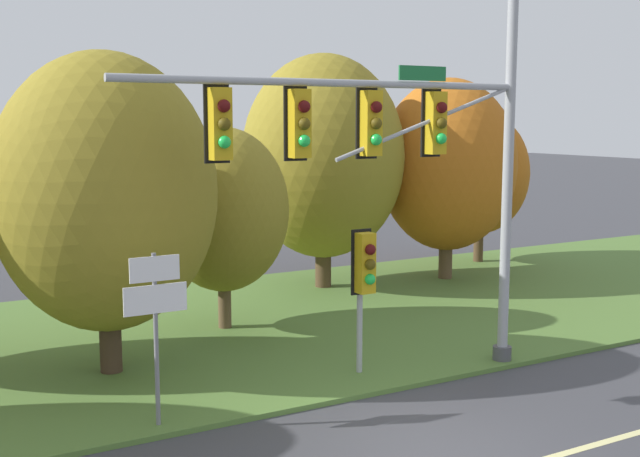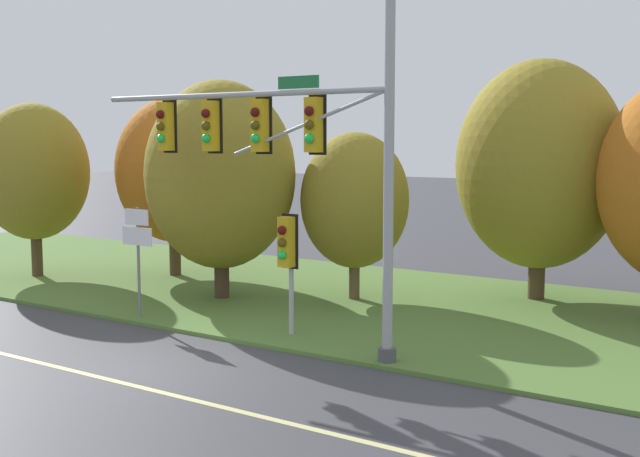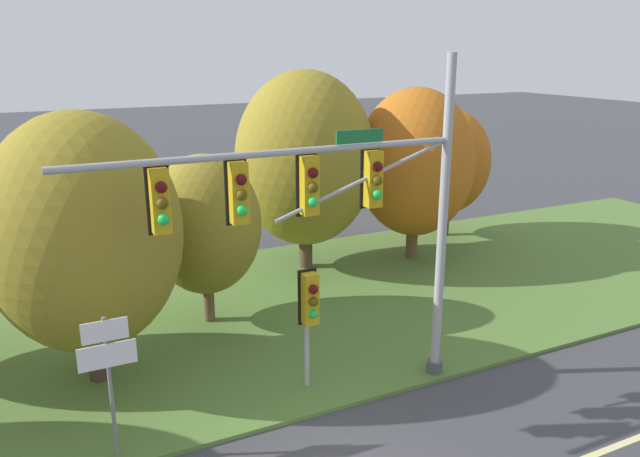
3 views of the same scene
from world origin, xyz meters
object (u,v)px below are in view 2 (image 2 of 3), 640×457
Objects in this scene: tree_nearest_road at (34,172)px; tree_tall_centre at (540,165)px; tree_mid_verge at (355,201)px; route_sign_post at (138,243)px; pedestrian_signal_near_kerb at (287,249)px; tree_behind_signpost at (220,175)px; tree_left_of_mast at (173,170)px; traffic_signal_mast at (282,144)px.

tree_nearest_road is 0.85× the size of tree_tall_centre.
tree_nearest_road is 11.71m from tree_mid_verge.
tree_mid_verge is at bearing 57.12° from route_sign_post.
route_sign_post is 11.85m from tree_tall_centre.
route_sign_post is 0.42× the size of tree_tall_centre.
tree_behind_signpost is at bearing 148.51° from pedestrian_signal_near_kerb.
pedestrian_signal_near_kerb is at bearing -77.95° from tree_mid_verge.
route_sign_post is at bearing -54.23° from tree_left_of_mast.
route_sign_post is at bearing -18.63° from tree_nearest_road.
tree_behind_signpost reaches higher than tree_nearest_road.
tree_tall_centre is (3.54, 7.87, 1.88)m from pedestrian_signal_near_kerb.
tree_tall_centre reaches higher than tree_mid_verge.
tree_tall_centre is (12.01, 2.99, 0.33)m from tree_left_of_mast.
tree_behind_signpost is (-4.80, 3.38, -0.96)m from traffic_signal_mast.
tree_tall_centre is (15.93, 5.80, 0.38)m from tree_nearest_road.
route_sign_post is (-4.88, 0.07, -2.64)m from traffic_signal_mast.
tree_left_of_mast is 7.47m from tree_mid_verge.
tree_nearest_road is 0.92× the size of tree_behind_signpost.
tree_mid_verge is (-1.38, 5.49, -1.71)m from traffic_signal_mast.
tree_behind_signpost is at bearing 144.85° from traffic_signal_mast.
pedestrian_signal_near_kerb is 0.46× the size of tree_behind_signpost.
tree_left_of_mast is (-8.82, 5.53, -0.98)m from traffic_signal_mast.
tree_mid_verge is (11.36, 2.76, -0.69)m from tree_nearest_road.
route_sign_post is at bearing -133.68° from tree_tall_centre.
pedestrian_signal_near_kerb is 4.57m from route_sign_post.
traffic_signal_mast reaches higher than pedestrian_signal_near_kerb.
traffic_signal_mast is 1.43× the size of tree_nearest_road.
tree_behind_signpost is (-4.45, 2.73, 1.57)m from pedestrian_signal_near_kerb.
tree_left_of_mast is at bearing 35.62° from tree_nearest_road.
tree_left_of_mast is at bearing 179.63° from tree_mid_verge.
tree_mid_verge is at bearing -0.37° from tree_left_of_mast.
tree_tall_centre is (8.07, 8.45, 2.00)m from route_sign_post.
pedestrian_signal_near_kerb is 5.01m from tree_mid_verge.
traffic_signal_mast is 5.91m from tree_mid_verge.
tree_left_of_mast is at bearing 147.88° from traffic_signal_mast.
traffic_signal_mast is 13.07m from tree_nearest_road.
tree_tall_centre is (3.19, 8.52, -0.65)m from traffic_signal_mast.
tree_nearest_road is at bearing 167.94° from traffic_signal_mast.
tree_mid_verge reaches higher than route_sign_post.
tree_left_of_mast is at bearing 151.80° from tree_behind_signpost.
route_sign_post is at bearing -172.67° from pedestrian_signal_near_kerb.
tree_tall_centre is at bearing 33.60° from tree_mid_verge.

